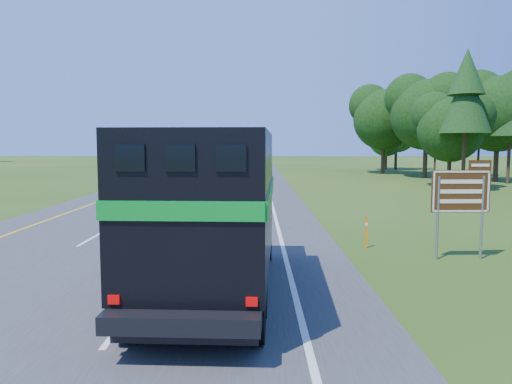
{
  "coord_description": "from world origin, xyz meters",
  "views": [
    {
      "loc": [
        4.58,
        -8.0,
        3.67
      ],
      "look_at": [
        4.54,
        15.4,
        1.43
      ],
      "focal_mm": 35.0,
      "sensor_mm": 36.0,
      "label": 1
    }
  ],
  "objects_px": {
    "far_car": "(225,156)",
    "white_suv": "(193,166)",
    "horse_truck": "(213,208)",
    "exit_sign": "(462,195)"
  },
  "relations": [
    {
      "from": "white_suv",
      "to": "horse_truck",
      "type": "bearing_deg",
      "value": -78.12
    },
    {
      "from": "far_car",
      "to": "white_suv",
      "type": "bearing_deg",
      "value": -93.29
    },
    {
      "from": "horse_truck",
      "to": "exit_sign",
      "type": "bearing_deg",
      "value": 29.25
    },
    {
      "from": "horse_truck",
      "to": "far_car",
      "type": "distance_m",
      "value": 113.78
    },
    {
      "from": "horse_truck",
      "to": "far_car",
      "type": "height_order",
      "value": "horse_truck"
    },
    {
      "from": "horse_truck",
      "to": "far_car",
      "type": "xyz_separation_m",
      "value": [
        -7.04,
        113.56,
        -1.31
      ]
    },
    {
      "from": "white_suv",
      "to": "exit_sign",
      "type": "bearing_deg",
      "value": -68.86
    },
    {
      "from": "horse_truck",
      "to": "exit_sign",
      "type": "relative_size",
      "value": 2.81
    },
    {
      "from": "horse_truck",
      "to": "white_suv",
      "type": "bearing_deg",
      "value": 100.57
    },
    {
      "from": "white_suv",
      "to": "far_car",
      "type": "xyz_separation_m",
      "value": [
        0.06,
        62.28,
        -0.13
      ]
    }
  ]
}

